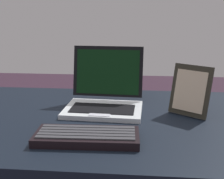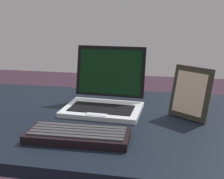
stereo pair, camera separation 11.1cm
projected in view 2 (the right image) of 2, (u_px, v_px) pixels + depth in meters
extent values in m
cube|color=black|center=(88.00, 121.00, 1.07)|extent=(1.46, 0.75, 0.04)
cube|color=silver|center=(103.00, 109.00, 1.11)|extent=(0.30, 0.22, 0.02)
cube|color=black|center=(102.00, 108.00, 1.09)|extent=(0.25, 0.12, 0.00)
cube|color=silver|center=(97.00, 114.00, 1.03)|extent=(0.08, 0.04, 0.00)
cube|color=black|center=(110.00, 71.00, 1.19)|extent=(0.29, 0.07, 0.20)
cube|color=black|center=(110.00, 72.00, 1.19)|extent=(0.26, 0.06, 0.18)
cube|color=yellow|center=(110.00, 75.00, 1.19)|extent=(0.25, 0.01, 0.01)
cube|color=black|center=(78.00, 135.00, 0.87)|extent=(0.32, 0.14, 0.03)
cube|color=#38383D|center=(74.00, 136.00, 0.83)|extent=(0.29, 0.02, 0.00)
cube|color=#38383D|center=(76.00, 134.00, 0.85)|extent=(0.29, 0.02, 0.00)
cube|color=#38383D|center=(78.00, 131.00, 0.87)|extent=(0.29, 0.02, 0.00)
cube|color=#38383D|center=(79.00, 128.00, 0.89)|extent=(0.29, 0.02, 0.00)
cube|color=#38383D|center=(81.00, 126.00, 0.91)|extent=(0.29, 0.02, 0.00)
cube|color=#28251D|center=(191.00, 93.00, 1.02)|extent=(0.15, 0.12, 0.19)
cube|color=#C4AE93|center=(189.00, 93.00, 1.02)|extent=(0.12, 0.09, 0.15)
cube|color=#28251D|center=(193.00, 112.00, 1.07)|extent=(0.02, 0.02, 0.03)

